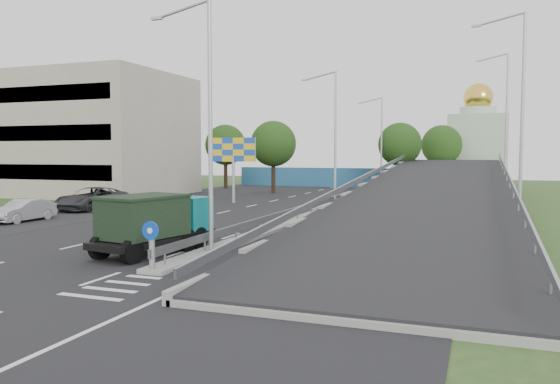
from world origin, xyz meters
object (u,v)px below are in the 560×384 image
at_px(lamp_post_near, 206,113).
at_px(billboard, 233,153).
at_px(sign_bollard, 152,245).
at_px(parked_car_c, 92,199).
at_px(church, 477,145).
at_px(dump_truck, 156,221).
at_px(parked_car_b, 24,211).
at_px(lamp_post_far, 380,138).
at_px(lamp_post_mid, 333,131).

height_order(lamp_post_near, billboard, lamp_post_near).
bearing_deg(sign_bollard, parked_car_c, 133.91).
bearing_deg(church, parked_car_c, -122.91).
bearing_deg(dump_truck, parked_car_b, 165.93).
bearing_deg(dump_truck, sign_bollard, -48.21).
xyz_separation_m(sign_bollard, parked_car_c, (-16.40, 17.04, -0.20)).
distance_m(sign_bollard, parked_car_c, 23.65).
bearing_deg(lamp_post_near, lamp_post_far, 90.00).
bearing_deg(lamp_post_near, church, 79.62).
distance_m(lamp_post_near, lamp_post_far, 40.00).
bearing_deg(billboard, parked_car_c, -130.09).
distance_m(lamp_post_mid, lamp_post_far, 20.00).
height_order(dump_truck, parked_car_c, dump_truck).
relative_size(lamp_post_far, church, 0.73).
bearing_deg(parked_car_c, lamp_post_far, 59.66).
relative_size(lamp_post_near, lamp_post_far, 1.00).
xyz_separation_m(lamp_post_near, lamp_post_mid, (0.00, 20.00, 0.00)).
bearing_deg(parked_car_b, billboard, 66.46).
bearing_deg(billboard, sign_bollard, -70.79).
xyz_separation_m(sign_bollard, lamp_post_far, (0.11, 43.83, 4.77)).
relative_size(lamp_post_mid, parked_car_b, 2.40).
xyz_separation_m(church, billboard, (-19.00, -32.00, -1.12)).
bearing_deg(lamp_post_far, parked_car_b, -114.96).
distance_m(lamp_post_mid, dump_truck, 20.82).
bearing_deg(lamp_post_far, lamp_post_near, -90.00).
bearing_deg(church, dump_truck, -102.65).
relative_size(lamp_post_near, lamp_post_mid, 1.00).
xyz_separation_m(lamp_post_near, dump_truck, (-2.28, -0.21, -4.44)).
bearing_deg(church, billboard, -120.70).
xyz_separation_m(dump_truck, parked_car_b, (-13.52, 6.27, -0.68)).
bearing_deg(lamp_post_far, church, 54.76).
bearing_deg(dump_truck, parked_car_c, 147.48).
bearing_deg(parked_car_b, sign_bollard, -32.98).
distance_m(billboard, parked_car_c, 11.97).
relative_size(billboard, dump_truck, 0.93).
bearing_deg(sign_bollard, parked_car_b, 147.79).
bearing_deg(lamp_post_near, dump_truck, -174.67).
height_order(lamp_post_far, parked_car_b, lamp_post_far).
relative_size(lamp_post_mid, billboard, 1.83).
height_order(sign_bollard, lamp_post_mid, lamp_post_mid).
relative_size(lamp_post_mid, lamp_post_far, 1.00).
height_order(church, billboard, church).
xyz_separation_m(lamp_post_near, parked_car_c, (-16.51, 13.21, -4.97)).
bearing_deg(billboard, church, 59.30).
distance_m(church, dump_truck, 55.70).
bearing_deg(lamp_post_mid, lamp_post_near, -90.00).
distance_m(dump_truck, parked_car_b, 14.92).
relative_size(lamp_post_far, billboard, 1.83).
bearing_deg(lamp_post_mid, lamp_post_far, 90.00).
bearing_deg(parked_car_b, lamp_post_far, 64.26).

